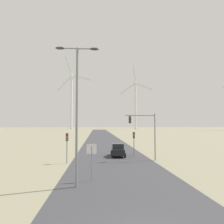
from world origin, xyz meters
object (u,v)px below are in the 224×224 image
at_px(traffic_light_post_near_right, 134,138).
at_px(wind_turbine_center, 136,100).
at_px(stop_sign_near, 92,155).
at_px(wind_turbine_left, 71,96).
at_px(streetlamp, 77,99).
at_px(traffic_light_mast_overhead, 145,127).
at_px(car_approaching, 118,150).
at_px(traffic_light_post_near_left, 67,141).

bearing_deg(traffic_light_post_near_right, wind_turbine_center, 79.72).
xyz_separation_m(traffic_light_post_near_right, wind_turbine_center, (30.83, 169.99, 24.16)).
height_order(stop_sign_near, wind_turbine_center, wind_turbine_center).
xyz_separation_m(stop_sign_near, wind_turbine_left, (-24.13, 194.73, 29.36)).
distance_m(streetlamp, traffic_light_post_near_right, 17.51).
relative_size(traffic_light_mast_overhead, wind_turbine_center, 0.10).
distance_m(traffic_light_post_near_right, wind_turbine_center, 174.45).
xyz_separation_m(car_approaching, wind_turbine_left, (-27.54, 181.51, 30.53)).
bearing_deg(traffic_light_post_near_left, traffic_light_mast_overhead, 7.87).
distance_m(traffic_light_post_near_left, wind_turbine_center, 181.91).
relative_size(streetlamp, stop_sign_near, 3.47).
distance_m(traffic_light_post_near_left, wind_turbine_left, 189.95).
relative_size(traffic_light_mast_overhead, wind_turbine_left, 0.08).
distance_m(car_approaching, wind_turbine_center, 175.93).
relative_size(stop_sign_near, traffic_light_mast_overhead, 0.50).
bearing_deg(traffic_light_mast_overhead, stop_sign_near, -124.23).
bearing_deg(car_approaching, streetlamp, -106.88).
height_order(traffic_light_mast_overhead, car_approaching, traffic_light_mast_overhead).
height_order(traffic_light_post_near_right, car_approaching, traffic_light_post_near_right).
bearing_deg(traffic_light_post_near_left, wind_turbine_left, 96.44).
height_order(traffic_light_mast_overhead, wind_turbine_center, wind_turbine_center).
xyz_separation_m(traffic_light_post_near_right, traffic_light_mast_overhead, (0.61, -4.57, 1.66)).
height_order(stop_sign_near, traffic_light_post_near_left, traffic_light_post_near_left).
distance_m(stop_sign_near, wind_turbine_left, 198.40).
xyz_separation_m(traffic_light_post_near_left, traffic_light_mast_overhead, (9.51, 1.31, 1.59)).
bearing_deg(stop_sign_near, wind_turbine_left, 97.06).
xyz_separation_m(stop_sign_near, traffic_light_mast_overhead, (6.45, 9.49, 2.08)).
bearing_deg(traffic_light_post_near_left, wind_turbine_center, 77.27).
bearing_deg(car_approaching, stop_sign_near, -104.48).
relative_size(traffic_light_post_near_left, wind_turbine_left, 0.05).
xyz_separation_m(streetlamp, stop_sign_near, (1.07, 1.55, -4.36)).
height_order(car_approaching, wind_turbine_center, wind_turbine_center).
bearing_deg(wind_turbine_center, car_approaching, -101.02).
height_order(streetlamp, traffic_light_mast_overhead, streetlamp).
bearing_deg(traffic_light_post_near_right, wind_turbine_left, 99.42).
distance_m(streetlamp, traffic_light_post_near_left, 10.65).
height_order(traffic_light_post_near_left, traffic_light_post_near_right, traffic_light_post_near_left).
bearing_deg(car_approaching, wind_turbine_center, 78.98).
distance_m(stop_sign_near, traffic_light_mast_overhead, 11.66).
height_order(traffic_light_post_near_left, wind_turbine_center, wind_turbine_center).
distance_m(traffic_light_mast_overhead, wind_turbine_center, 178.58).
relative_size(traffic_light_post_near_left, traffic_light_post_near_right, 1.03).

